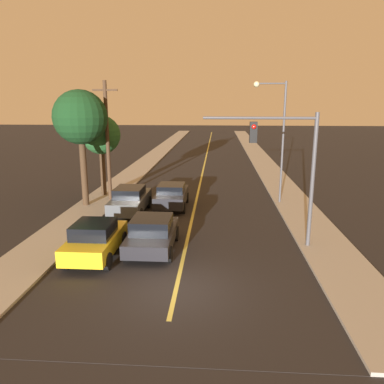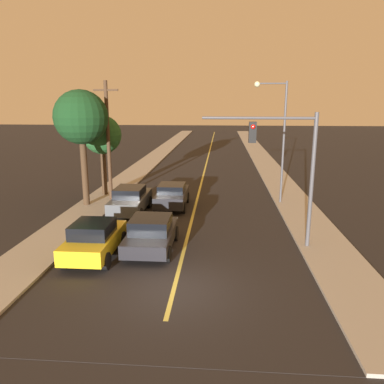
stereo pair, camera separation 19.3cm
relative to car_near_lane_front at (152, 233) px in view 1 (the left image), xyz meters
The scene contains 13 objects.
ground_plane 3.97m from the car_near_lane_front, 68.04° to the right, with size 200.00×200.00×0.00m, color black.
road_surface 32.43m from the car_near_lane_front, 87.43° to the left, with size 10.40×80.00×0.01m.
sidewalk_left 32.78m from the car_near_lane_front, 98.76° to the left, with size 2.50×80.00×0.12m.
sidewalk_right 33.35m from the car_near_lane_front, 76.29° to the left, with size 2.50×80.00×0.12m.
car_near_lane_front is the anchor object (origin of this frame).
car_near_lane_second 7.11m from the car_near_lane_front, 90.00° to the left, with size 1.93×4.07×1.53m.
car_outer_lane_front 2.49m from the car_near_lane_front, 156.73° to the right, with size 1.94×3.98×1.60m.
car_outer_lane_second 5.99m from the car_near_lane_front, 112.46° to the left, with size 1.93×4.38×1.65m.
traffic_signal_mast 6.86m from the car_near_lane_front, ahead, with size 4.94×0.42×5.98m.
streetlamp_right 11.59m from the car_near_lane_front, 52.68° to the left, with size 2.06×0.36×7.68m.
utility_pole_left 10.07m from the car_near_lane_front, 117.24° to the left, with size 1.60×0.24×7.75m.
tree_left_near 10.07m from the car_near_lane_front, 128.46° to the left, with size 3.30×3.30×7.17m.
tree_left_far 11.58m from the car_near_lane_front, 117.97° to the left, with size 2.66×2.66×5.55m.
Camera 1 is at (1.40, -12.07, 6.48)m, focal length 35.00 mm.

